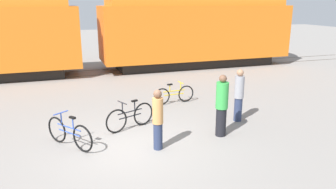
# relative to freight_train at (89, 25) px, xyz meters

# --- Properties ---
(ground_plane) EXTENTS (80.00, 80.00, 0.00)m
(ground_plane) POSITION_rel_freight_train_xyz_m (0.00, -10.13, -2.61)
(ground_plane) COLOR gray
(freight_train) EXTENTS (23.61, 3.02, 5.03)m
(freight_train) POSITION_rel_freight_train_xyz_m (0.00, 0.00, 0.00)
(freight_train) COLOR black
(freight_train) RESTS_ON ground_plane
(rail_near) EXTENTS (35.61, 0.07, 0.01)m
(rail_near) POSITION_rel_freight_train_xyz_m (0.00, -0.72, -2.60)
(rail_near) COLOR #4C4238
(rail_near) RESTS_ON ground_plane
(rail_far) EXTENTS (35.61, 0.07, 0.01)m
(rail_far) POSITION_rel_freight_train_xyz_m (0.00, 0.72, -2.60)
(rail_far) COLOR #4C4238
(rail_far) RESTS_ON ground_plane
(bicycle_yellow) EXTENTS (1.68, 0.46, 0.82)m
(bicycle_yellow) POSITION_rel_freight_train_xyz_m (2.39, -6.79, -2.26)
(bicycle_yellow) COLOR black
(bicycle_yellow) RESTS_ON ground_plane
(bicycle_blue) EXTENTS (1.10, 1.50, 0.93)m
(bicycle_blue) POSITION_rel_freight_train_xyz_m (-1.62, -9.62, -2.22)
(bicycle_blue) COLOR black
(bicycle_blue) RESTS_ON ground_plane
(bicycle_black) EXTENTS (1.63, 0.72, 0.92)m
(bicycle_black) POSITION_rel_freight_train_xyz_m (0.21, -8.85, -2.22)
(bicycle_black) COLOR black
(bicycle_black) RESTS_ON ground_plane
(person_in_tan) EXTENTS (0.29, 0.29, 1.64)m
(person_in_tan) POSITION_rel_freight_train_xyz_m (0.60, -10.51, -1.77)
(person_in_tan) COLOR #283351
(person_in_tan) RESTS_ON ground_plane
(person_in_grey) EXTENTS (0.31, 0.31, 1.73)m
(person_in_grey) POSITION_rel_freight_train_xyz_m (3.73, -9.29, -1.73)
(person_in_grey) COLOR #283351
(person_in_grey) RESTS_ON ground_plane
(person_in_green) EXTENTS (0.36, 0.36, 1.83)m
(person_in_green) POSITION_rel_freight_train_xyz_m (2.61, -10.22, -1.69)
(person_in_green) COLOR black
(person_in_green) RESTS_ON ground_plane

